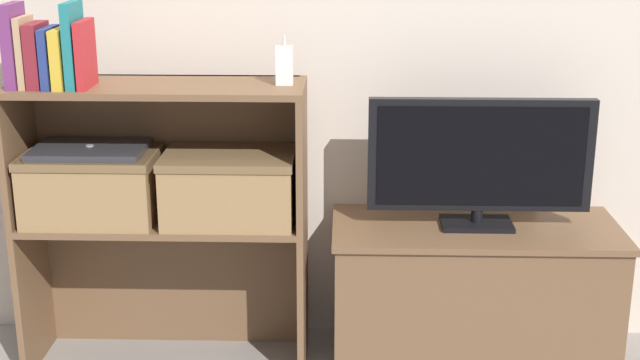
{
  "coord_description": "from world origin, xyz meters",
  "views": [
    {
      "loc": [
        0.08,
        -2.44,
        1.42
      ],
      "look_at": [
        0.0,
        0.15,
        0.62
      ],
      "focal_mm": 50.0,
      "sensor_mm": 36.0,
      "label": 1
    }
  ],
  "objects_px": {
    "book_plum": "(14,45)",
    "book_maroon": "(38,55)",
    "book_mustard": "(62,58)",
    "tv": "(480,159)",
    "book_crimson": "(86,54)",
    "book_tan": "(26,52)",
    "storage_basket_left": "(93,183)",
    "storage_basket_right": "(230,184)",
    "baby_monitor": "(284,65)",
    "book_navy": "(50,57)",
    "book_teal": "(74,45)",
    "laptop": "(90,149)",
    "tv_stand": "(473,293)"
  },
  "relations": [
    {
      "from": "book_teal",
      "to": "laptop",
      "type": "distance_m",
      "value": 0.33
    },
    {
      "from": "book_navy",
      "to": "baby_monitor",
      "type": "height_order",
      "value": "book_navy"
    },
    {
      "from": "book_plum",
      "to": "book_mustard",
      "type": "distance_m",
      "value": 0.14
    },
    {
      "from": "storage_basket_right",
      "to": "laptop",
      "type": "bearing_deg",
      "value": 180.0
    },
    {
      "from": "book_navy",
      "to": "storage_basket_right",
      "type": "bearing_deg",
      "value": 4.47
    },
    {
      "from": "book_plum",
      "to": "book_maroon",
      "type": "distance_m",
      "value": 0.07
    },
    {
      "from": "tv",
      "to": "book_crimson",
      "type": "relative_size",
      "value": 3.52
    },
    {
      "from": "tv_stand",
      "to": "book_tan",
      "type": "bearing_deg",
      "value": -176.13
    },
    {
      "from": "tv",
      "to": "book_maroon",
      "type": "relative_size",
      "value": 3.67
    },
    {
      "from": "book_teal",
      "to": "book_navy",
      "type": "bearing_deg",
      "value": -180.0
    },
    {
      "from": "tv",
      "to": "book_mustard",
      "type": "xyz_separation_m",
      "value": [
        -1.23,
        -0.09,
        0.32
      ]
    },
    {
      "from": "book_maroon",
      "to": "storage_basket_right",
      "type": "height_order",
      "value": "book_maroon"
    },
    {
      "from": "storage_basket_left",
      "to": "laptop",
      "type": "relative_size",
      "value": 1.19
    },
    {
      "from": "tv_stand",
      "to": "baby_monitor",
      "type": "bearing_deg",
      "value": -176.51
    },
    {
      "from": "book_tan",
      "to": "storage_basket_left",
      "type": "distance_m",
      "value": 0.44
    },
    {
      "from": "book_crimson",
      "to": "baby_monitor",
      "type": "height_order",
      "value": "book_crimson"
    },
    {
      "from": "book_maroon",
      "to": "book_mustard",
      "type": "relative_size",
      "value": 1.09
    },
    {
      "from": "book_maroon",
      "to": "baby_monitor",
      "type": "xyz_separation_m",
      "value": [
        0.71,
        0.05,
        -0.04
      ]
    },
    {
      "from": "tv",
      "to": "storage_basket_left",
      "type": "relative_size",
      "value": 1.72
    },
    {
      "from": "storage_basket_right",
      "to": "book_plum",
      "type": "bearing_deg",
      "value": -176.28
    },
    {
      "from": "book_navy",
      "to": "book_mustard",
      "type": "relative_size",
      "value": 1.02
    },
    {
      "from": "book_navy",
      "to": "baby_monitor",
      "type": "bearing_deg",
      "value": 4.61
    },
    {
      "from": "tv",
      "to": "book_crimson",
      "type": "distance_m",
      "value": 1.21
    },
    {
      "from": "book_plum",
      "to": "book_navy",
      "type": "bearing_deg",
      "value": -0.0
    },
    {
      "from": "book_maroon",
      "to": "storage_basket_left",
      "type": "distance_m",
      "value": 0.42
    },
    {
      "from": "book_plum",
      "to": "book_tan",
      "type": "xyz_separation_m",
      "value": [
        0.03,
        0.0,
        -0.02
      ]
    },
    {
      "from": "book_crimson",
      "to": "tv",
      "type": "bearing_deg",
      "value": 4.37
    },
    {
      "from": "book_plum",
      "to": "tv",
      "type": "bearing_deg",
      "value": 3.72
    },
    {
      "from": "book_teal",
      "to": "storage_basket_left",
      "type": "bearing_deg",
      "value": 74.68
    },
    {
      "from": "book_navy",
      "to": "book_teal",
      "type": "xyz_separation_m",
      "value": [
        0.07,
        0.0,
        0.04
      ]
    },
    {
      "from": "book_mustard",
      "to": "baby_monitor",
      "type": "height_order",
      "value": "book_mustard"
    },
    {
      "from": "book_maroon",
      "to": "storage_basket_left",
      "type": "xyz_separation_m",
      "value": [
        0.12,
        0.04,
        -0.4
      ]
    },
    {
      "from": "tv_stand",
      "to": "storage_basket_right",
      "type": "height_order",
      "value": "storage_basket_right"
    },
    {
      "from": "book_plum",
      "to": "book_mustard",
      "type": "height_order",
      "value": "book_plum"
    },
    {
      "from": "storage_basket_right",
      "to": "laptop",
      "type": "height_order",
      "value": "laptop"
    },
    {
      "from": "tv_stand",
      "to": "book_mustard",
      "type": "relative_size",
      "value": 5.25
    },
    {
      "from": "book_plum",
      "to": "book_crimson",
      "type": "relative_size",
      "value": 1.24
    },
    {
      "from": "book_teal",
      "to": "storage_basket_left",
      "type": "relative_size",
      "value": 0.62
    },
    {
      "from": "book_tan",
      "to": "laptop",
      "type": "xyz_separation_m",
      "value": [
        0.15,
        0.04,
        -0.3
      ]
    },
    {
      "from": "book_mustard",
      "to": "book_teal",
      "type": "xyz_separation_m",
      "value": [
        0.04,
        0.0,
        0.04
      ]
    },
    {
      "from": "book_maroon",
      "to": "book_crimson",
      "type": "relative_size",
      "value": 0.96
    },
    {
      "from": "book_plum",
      "to": "book_navy",
      "type": "xyz_separation_m",
      "value": [
        0.1,
        -0.0,
        -0.03
      ]
    },
    {
      "from": "book_navy",
      "to": "laptop",
      "type": "distance_m",
      "value": 0.3
    },
    {
      "from": "tv",
      "to": "book_crimson",
      "type": "bearing_deg",
      "value": -175.63
    },
    {
      "from": "baby_monitor",
      "to": "book_maroon",
      "type": "bearing_deg",
      "value": -175.63
    },
    {
      "from": "book_maroon",
      "to": "baby_monitor",
      "type": "distance_m",
      "value": 0.72
    },
    {
      "from": "book_navy",
      "to": "book_teal",
      "type": "bearing_deg",
      "value": 0.0
    },
    {
      "from": "storage_basket_right",
      "to": "laptop",
      "type": "distance_m",
      "value": 0.44
    },
    {
      "from": "tv",
      "to": "laptop",
      "type": "xyz_separation_m",
      "value": [
        -1.19,
        -0.05,
        0.03
      ]
    },
    {
      "from": "book_teal",
      "to": "baby_monitor",
      "type": "distance_m",
      "value": 0.61
    }
  ]
}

